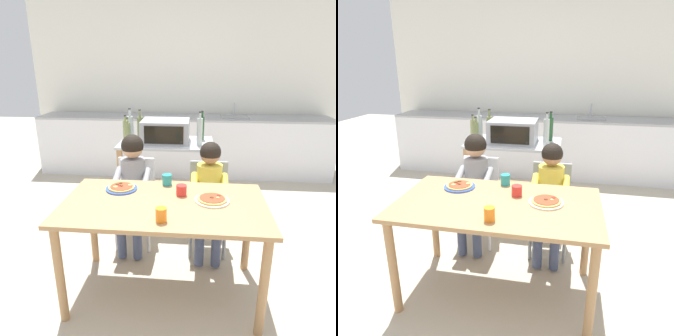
% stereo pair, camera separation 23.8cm
% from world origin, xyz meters
% --- Properties ---
extents(ground_plane, '(12.33, 12.33, 0.00)m').
position_xyz_m(ground_plane, '(0.00, 1.23, 0.00)').
color(ground_plane, '#B7AD99').
extents(back_wall_tiled, '(4.88, 0.12, 2.70)m').
position_xyz_m(back_wall_tiled, '(0.00, 3.14, 1.35)').
color(back_wall_tiled, white).
rests_on(back_wall_tiled, ground).
extents(kitchen_counter, '(4.39, 0.60, 1.09)m').
position_xyz_m(kitchen_counter, '(0.00, 2.73, 0.45)').
color(kitchen_counter, silver).
rests_on(kitchen_counter, ground).
extents(kitchen_island_cart, '(0.99, 0.59, 0.87)m').
position_xyz_m(kitchen_island_cart, '(-0.11, 1.26, 0.58)').
color(kitchen_island_cart, '#B7BABF').
rests_on(kitchen_island_cart, ground).
extents(toaster_oven, '(0.49, 0.40, 0.24)m').
position_xyz_m(toaster_oven, '(-0.12, 1.25, 0.99)').
color(toaster_oven, '#999BA0').
rests_on(toaster_oven, kitchen_island_cart).
extents(bottle_clear_vinegar, '(0.07, 0.07, 0.31)m').
position_xyz_m(bottle_clear_vinegar, '(-0.42, 1.44, 0.99)').
color(bottle_clear_vinegar, olive).
rests_on(bottle_clear_vinegar, kitchen_island_cart).
extents(bottle_slim_sauce, '(0.06, 0.06, 0.35)m').
position_xyz_m(bottle_slim_sauce, '(0.24, 1.13, 1.01)').
color(bottle_slim_sauce, '#ADB7B2').
rests_on(bottle_slim_sauce, kitchen_island_cart).
extents(bottle_squat_spirits, '(0.06, 0.06, 0.31)m').
position_xyz_m(bottle_squat_spirits, '(0.26, 1.40, 1.00)').
color(bottle_squat_spirits, '#1E4723').
rests_on(bottle_squat_spirits, kitchen_island_cart).
extents(bottle_dark_olive_oil, '(0.07, 0.07, 0.34)m').
position_xyz_m(bottle_dark_olive_oil, '(-0.51, 1.35, 1.00)').
color(bottle_dark_olive_oil, '#ADB7B2').
rests_on(bottle_dark_olive_oil, kitchen_island_cart).
extents(bottle_brown_beer, '(0.06, 0.06, 0.26)m').
position_xyz_m(bottle_brown_beer, '(-0.52, 1.24, 0.97)').
color(bottle_brown_beer, olive).
rests_on(bottle_brown_beer, kitchen_island_cart).
extents(bottle_tall_green_wine, '(0.05, 0.05, 0.30)m').
position_xyz_m(bottle_tall_green_wine, '(-0.51, 1.10, 1.00)').
color(bottle_tall_green_wine, olive).
rests_on(bottle_tall_green_wine, kitchen_island_cart).
extents(dining_table, '(1.42, 0.79, 0.75)m').
position_xyz_m(dining_table, '(0.00, 0.00, 0.65)').
color(dining_table, '#AD7F51').
rests_on(dining_table, ground).
extents(dining_chair_left, '(0.36, 0.36, 0.81)m').
position_xyz_m(dining_chair_left, '(-0.35, 0.71, 0.48)').
color(dining_chair_left, silver).
rests_on(dining_chair_left, ground).
extents(dining_chair_right, '(0.36, 0.36, 0.81)m').
position_xyz_m(dining_chair_right, '(0.33, 0.66, 0.48)').
color(dining_chair_right, gray).
rests_on(dining_chair_right, ground).
extents(child_in_grey_shirt, '(0.32, 0.42, 1.06)m').
position_xyz_m(child_in_grey_shirt, '(-0.35, 0.59, 0.69)').
color(child_in_grey_shirt, '#424C6B').
rests_on(child_in_grey_shirt, ground).
extents(child_in_yellow_shirt, '(0.32, 0.42, 1.02)m').
position_xyz_m(child_in_yellow_shirt, '(0.33, 0.54, 0.65)').
color(child_in_yellow_shirt, '#424C6B').
rests_on(child_in_yellow_shirt, ground).
extents(pizza_plate_blue_rimmed, '(0.24, 0.24, 0.03)m').
position_xyz_m(pizza_plate_blue_rimmed, '(-0.35, 0.20, 0.77)').
color(pizza_plate_blue_rimmed, '#3356B7').
rests_on(pizza_plate_blue_rimmed, dining_table).
extents(pizza_plate_cream, '(0.24, 0.24, 0.03)m').
position_xyz_m(pizza_plate_cream, '(0.33, 0.05, 0.77)').
color(pizza_plate_cream, beige).
rests_on(pizza_plate_cream, dining_table).
extents(drinking_cup_red, '(0.08, 0.08, 0.08)m').
position_xyz_m(drinking_cup_red, '(0.11, 0.13, 0.79)').
color(drinking_cup_red, red).
rests_on(drinking_cup_red, dining_table).
extents(drinking_cup_orange, '(0.07, 0.07, 0.09)m').
position_xyz_m(drinking_cup_orange, '(0.01, -0.27, 0.80)').
color(drinking_cup_orange, orange).
rests_on(drinking_cup_orange, dining_table).
extents(drinking_cup_teal, '(0.07, 0.07, 0.09)m').
position_xyz_m(drinking_cup_teal, '(-0.01, 0.32, 0.80)').
color(drinking_cup_teal, teal).
rests_on(drinking_cup_teal, dining_table).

